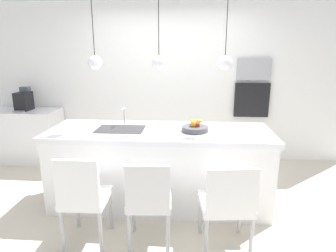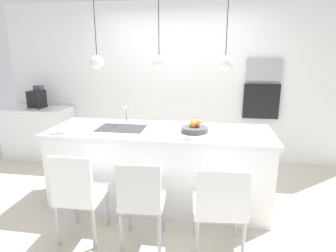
{
  "view_description": "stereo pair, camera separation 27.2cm",
  "coord_description": "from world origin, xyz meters",
  "px_view_note": "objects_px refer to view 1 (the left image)",
  "views": [
    {
      "loc": [
        0.34,
        -3.24,
        1.83
      ],
      "look_at": [
        0.1,
        0.0,
        0.98
      ],
      "focal_mm": 30.96,
      "sensor_mm": 36.0,
      "label": 1
    },
    {
      "loc": [
        0.61,
        -3.21,
        1.83
      ],
      "look_at": [
        0.1,
        0.0,
        0.98
      ],
      "focal_mm": 30.96,
      "sensor_mm": 36.0,
      "label": 2
    }
  ],
  "objects_px": {
    "microwave": "(254,69)",
    "chair_near": "(84,196)",
    "chair_far": "(227,202)",
    "oven": "(251,100)",
    "fruit_bowl": "(195,127)",
    "chair_middle": "(149,199)",
    "coffee_machine": "(24,101)"
  },
  "relations": [
    {
      "from": "microwave",
      "to": "oven",
      "type": "height_order",
      "value": "microwave"
    },
    {
      "from": "microwave",
      "to": "oven",
      "type": "xyz_separation_m",
      "value": [
        0.0,
        0.0,
        -0.5
      ]
    },
    {
      "from": "chair_middle",
      "to": "chair_near",
      "type": "bearing_deg",
      "value": -179.36
    },
    {
      "from": "coffee_machine",
      "to": "chair_near",
      "type": "distance_m",
      "value": 2.8
    },
    {
      "from": "microwave",
      "to": "chair_near",
      "type": "bearing_deg",
      "value": -129.46
    },
    {
      "from": "coffee_machine",
      "to": "chair_near",
      "type": "height_order",
      "value": "coffee_machine"
    },
    {
      "from": "chair_middle",
      "to": "chair_far",
      "type": "relative_size",
      "value": 1.0
    },
    {
      "from": "fruit_bowl",
      "to": "chair_middle",
      "type": "distance_m",
      "value": 1.04
    },
    {
      "from": "chair_middle",
      "to": "coffee_machine",
      "type": "bearing_deg",
      "value": 138.02
    },
    {
      "from": "microwave",
      "to": "chair_near",
      "type": "xyz_separation_m",
      "value": [
        -2.0,
        -2.43,
        -1.03
      ]
    },
    {
      "from": "microwave",
      "to": "chair_far",
      "type": "xyz_separation_m",
      "value": [
        -0.67,
        -2.42,
        -1.04
      ]
    },
    {
      "from": "fruit_bowl",
      "to": "chair_far",
      "type": "bearing_deg",
      "value": -70.51
    },
    {
      "from": "chair_near",
      "to": "fruit_bowl",
      "type": "bearing_deg",
      "value": 38.16
    },
    {
      "from": "coffee_machine",
      "to": "chair_middle",
      "type": "height_order",
      "value": "coffee_machine"
    },
    {
      "from": "oven",
      "to": "chair_middle",
      "type": "xyz_separation_m",
      "value": [
        -1.38,
        -2.42,
        -0.54
      ]
    },
    {
      "from": "chair_near",
      "to": "chair_far",
      "type": "xyz_separation_m",
      "value": [
        1.33,
        0.0,
        -0.01
      ]
    },
    {
      "from": "microwave",
      "to": "chair_near",
      "type": "relative_size",
      "value": 0.58
    },
    {
      "from": "chair_near",
      "to": "chair_middle",
      "type": "relative_size",
      "value": 1.05
    },
    {
      "from": "microwave",
      "to": "chair_near",
      "type": "distance_m",
      "value": 3.31
    },
    {
      "from": "fruit_bowl",
      "to": "chair_far",
      "type": "height_order",
      "value": "fruit_bowl"
    },
    {
      "from": "chair_middle",
      "to": "chair_far",
      "type": "distance_m",
      "value": 0.72
    },
    {
      "from": "oven",
      "to": "chair_middle",
      "type": "bearing_deg",
      "value": -119.74
    },
    {
      "from": "fruit_bowl",
      "to": "chair_middle",
      "type": "bearing_deg",
      "value": -117.75
    },
    {
      "from": "fruit_bowl",
      "to": "chair_far",
      "type": "distance_m",
      "value": 0.99
    },
    {
      "from": "oven",
      "to": "fruit_bowl",
      "type": "bearing_deg",
      "value": -120.71
    },
    {
      "from": "chair_near",
      "to": "oven",
      "type": "bearing_deg",
      "value": 50.54
    },
    {
      "from": "fruit_bowl",
      "to": "microwave",
      "type": "relative_size",
      "value": 0.56
    },
    {
      "from": "oven",
      "to": "chair_far",
      "type": "bearing_deg",
      "value": -105.35
    },
    {
      "from": "fruit_bowl",
      "to": "microwave",
      "type": "distance_m",
      "value": 1.95
    },
    {
      "from": "microwave",
      "to": "oven",
      "type": "relative_size",
      "value": 0.96
    },
    {
      "from": "oven",
      "to": "chair_near",
      "type": "height_order",
      "value": "oven"
    },
    {
      "from": "chair_far",
      "to": "fruit_bowl",
      "type": "bearing_deg",
      "value": 109.49
    }
  ]
}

